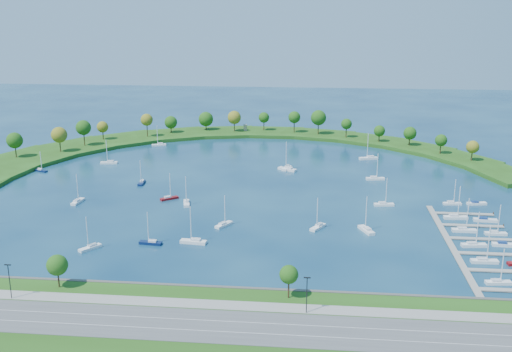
# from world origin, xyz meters

# --- Properties ---
(ground) EXTENTS (700.00, 700.00, 0.00)m
(ground) POSITION_xyz_m (0.00, 0.00, 0.00)
(ground) COLOR #082748
(ground) RESTS_ON ground
(south_shoreline) EXTENTS (420.00, 43.10, 11.60)m
(south_shoreline) POSITION_xyz_m (0.03, -122.88, 1.00)
(south_shoreline) COLOR #224713
(south_shoreline) RESTS_ON ground
(breakwater) EXTENTS (286.74, 247.64, 2.00)m
(breakwater) POSITION_xyz_m (-46.33, 48.72, 0.99)
(breakwater) COLOR #224713
(breakwater) RESTS_ON ground
(breakwater_trees) EXTENTS (244.04, 91.28, 15.09)m
(breakwater_trees) POSITION_xyz_m (-22.93, 89.04, 10.59)
(breakwater_trees) COLOR #382314
(breakwater_trees) RESTS_ON breakwater
(harbor_tower) EXTENTS (2.60, 2.60, 4.06)m
(harbor_tower) POSITION_xyz_m (-12.97, 116.74, 4.09)
(harbor_tower) COLOR gray
(harbor_tower) RESTS_ON breakwater
(dock_system) EXTENTS (24.28, 82.00, 1.60)m
(dock_system) POSITION_xyz_m (85.30, -61.00, 0.35)
(dock_system) COLOR gray
(dock_system) RESTS_ON ground
(moored_boat_0) EXTENTS (4.06, 8.55, 12.12)m
(moored_boat_0) POSITION_xyz_m (-20.58, -26.43, 0.91)
(moored_boat_0) COLOR white
(moored_boat_0) RESTS_ON ground
(moored_boat_1) EXTENTS (8.29, 3.32, 11.85)m
(moored_boat_1) POSITION_xyz_m (59.92, -20.11, 0.90)
(moored_boat_1) COLOR white
(moored_boat_1) RESTS_ON ground
(moored_boat_2) EXTENTS (2.66, 7.90, 11.44)m
(moored_boat_2) POSITION_xyz_m (-47.25, 0.65, 0.89)
(moored_boat_2) COLOR #0A1B44
(moored_boat_2) RESTS_ON ground
(moored_boat_3) EXTENTS (10.24, 5.27, 14.49)m
(moored_boat_3) POSITION_xyz_m (60.11, 57.18, 0.99)
(moored_boat_3) COLOR white
(moored_boat_3) RESTS_ON ground
(moored_boat_4) EXTENTS (6.62, 7.64, 11.67)m
(moored_boat_4) POSITION_xyz_m (-42.68, -75.90, 0.90)
(moored_boat_4) COLOR white
(moored_boat_4) RESTS_ON ground
(moored_boat_5) EXTENTS (3.18, 8.46, 12.14)m
(moored_boat_5) POSITION_xyz_m (-65.86, -28.74, 0.91)
(moored_boat_5) COLOR white
(moored_boat_5) RESTS_ON ground
(moored_boat_7) EXTENTS (8.00, 2.99, 11.49)m
(moored_boat_7) POSITION_xyz_m (-23.77, -69.62, 0.89)
(moored_boat_7) COLOR #0A1B44
(moored_boat_7) RESTS_ON ground
(moored_boat_9) EXTENTS (9.28, 3.52, 13.32)m
(moored_boat_9) POSITION_xyz_m (-9.33, -67.38, 0.95)
(moored_boat_9) COLOR white
(moored_boat_9) RESTS_ON ground
(moored_boat_11) EXTENTS (6.21, 7.95, 11.77)m
(moored_boat_11) POSITION_xyz_m (-1.53, -49.81, 0.90)
(moored_boat_11) COLOR white
(moored_boat_11) RESTS_ON ground
(moored_boat_12) EXTENTS (8.92, 3.76, 12.70)m
(moored_boat_12) POSITION_xyz_m (-74.35, 34.71, 0.93)
(moored_boat_12) COLOR white
(moored_boat_12) RESTS_ON ground
(moored_boat_13) EXTENTS (5.79, 9.15, 13.07)m
(moored_boat_13) POSITION_xyz_m (50.52, -50.34, 0.94)
(moored_boat_13) COLOR white
(moored_boat_13) RESTS_ON ground
(moored_boat_14) EXTENTS (6.09, 8.14, 11.93)m
(moored_boat_14) POSITION_xyz_m (33.11, -48.90, 0.90)
(moored_boat_14) COLOR white
(moored_boat_14) RESTS_ON ground
(moored_boat_15) EXTENTS (8.85, 3.48, 12.66)m
(moored_boat_15) POSITION_xyz_m (59.91, 18.07, 0.93)
(moored_boat_15) COLOR white
(moored_boat_15) RESTS_ON ground
(moored_boat_16) EXTENTS (7.44, 6.40, 11.34)m
(moored_boat_16) POSITION_xyz_m (-29.23, -20.69, 0.89)
(moored_boat_16) COLOR maroon
(moored_boat_16) RESTS_ON ground
(moored_boat_17) EXTENTS (8.56, 4.86, 12.14)m
(moored_boat_17) POSITION_xyz_m (-59.18, 77.91, 0.91)
(moored_boat_17) COLOR white
(moored_boat_17) RESTS_ON ground
(moored_boat_18) EXTENTS (7.16, 4.40, 10.20)m
(moored_boat_18) POSITION_xyz_m (-102.66, 16.61, 0.86)
(moored_boat_18) COLOR #0A1B44
(moored_boat_18) RESTS_ON ground
(moored_boat_19) EXTENTS (9.86, 7.32, 14.42)m
(moored_boat_19) POSITION_xyz_m (18.18, 30.65, 0.98)
(moored_boat_19) COLOR white
(moored_boat_19) RESTS_ON ground
(moored_boat_20) EXTENTS (4.74, 9.08, 12.86)m
(moored_boat_20) POSITION_xyz_m (17.68, 33.19, 0.93)
(moored_boat_20) COLOR white
(moored_boat_20) RESTS_ON ground
(docked_boat_0) EXTENTS (7.69, 2.84, 11.05)m
(docked_boat_0) POSITION_xyz_m (85.53, -89.40, 0.88)
(docked_boat_0) COLOR white
(docked_boat_0) RESTS_ON ground
(docked_boat_2) EXTENTS (8.56, 2.71, 12.45)m
(docked_boat_2) POSITION_xyz_m (85.51, -74.27, 0.92)
(docked_boat_2) COLOR white
(docked_boat_2) RESTS_ON ground
(docked_boat_4) EXTENTS (8.64, 3.31, 12.39)m
(docked_boat_4) POSITION_xyz_m (85.51, -60.94, 0.92)
(docked_boat_4) COLOR white
(docked_boat_4) RESTS_ON ground
(docked_boat_5) EXTENTS (8.44, 2.85, 1.69)m
(docked_boat_5) POSITION_xyz_m (95.98, -59.49, 0.62)
(docked_boat_5) COLOR white
(docked_boat_5) RESTS_ON ground
(docked_boat_6) EXTENTS (8.66, 2.47, 12.72)m
(docked_boat_6) POSITION_xyz_m (85.51, -47.00, 0.93)
(docked_boat_6) COLOR white
(docked_boat_6) RESTS_ON ground
(docked_boat_7) EXTENTS (7.67, 2.30, 11.21)m
(docked_boat_7) POSITION_xyz_m (96.03, -48.96, 0.88)
(docked_boat_7) COLOR white
(docked_boat_7) RESTS_ON ground
(docked_boat_8) EXTENTS (9.07, 3.12, 13.11)m
(docked_boat_8) POSITION_xyz_m (85.51, -33.27, 0.94)
(docked_boat_8) COLOR white
(docked_boat_8) RESTS_ON ground
(docked_boat_9) EXTENTS (8.81, 3.08, 1.76)m
(docked_boat_9) POSITION_xyz_m (95.97, -35.19, 0.65)
(docked_boat_9) COLOR white
(docked_boat_9) RESTS_ON ground
(docked_boat_10) EXTENTS (7.48, 2.69, 10.77)m
(docked_boat_10) POSITION_xyz_m (87.94, -15.93, 0.87)
(docked_boat_10) COLOR white
(docked_boat_10) RESTS_ON ground
(docked_boat_11) EXTENTS (8.19, 3.52, 1.62)m
(docked_boat_11) POSITION_xyz_m (97.89, -14.96, 0.59)
(docked_boat_11) COLOR white
(docked_boat_11) RESTS_ON ground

